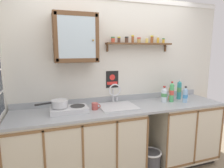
# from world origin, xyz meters

# --- Properties ---
(back_wall) EXTENTS (3.51, 0.07, 2.46)m
(back_wall) POSITION_xyz_m (0.00, 0.74, 1.24)
(back_wall) COLOR silver
(back_wall) RESTS_ON ground
(lower_cabinet_run) EXTENTS (1.66, 0.64, 0.94)m
(lower_cabinet_run) POSITION_xyz_m (-0.62, 0.40, 0.47)
(lower_cabinet_run) COLOR black
(lower_cabinet_run) RESTS_ON ground
(lower_cabinet_run_right) EXTENTS (0.96, 0.64, 0.94)m
(lower_cabinet_run_right) POSITION_xyz_m (0.97, 0.40, 0.47)
(lower_cabinet_run_right) COLOR black
(lower_cabinet_run_right) RESTS_ON ground
(countertop) EXTENTS (2.87, 0.66, 0.03)m
(countertop) POSITION_xyz_m (0.00, 0.39, 0.95)
(countertop) COLOR #9EA3A8
(countertop) RESTS_ON lower_cabinet_run
(backsplash) EXTENTS (2.87, 0.02, 0.08)m
(backsplash) POSITION_xyz_m (0.00, 0.70, 1.01)
(backsplash) COLOR #9EA3A8
(backsplash) RESTS_ON countertop
(sink) EXTENTS (0.49, 0.47, 0.43)m
(sink) POSITION_xyz_m (-0.08, 0.44, 0.94)
(sink) COLOR silver
(sink) RESTS_ON countertop
(hot_plate_stove) EXTENTS (0.45, 0.26, 0.07)m
(hot_plate_stove) POSITION_xyz_m (-0.72, 0.40, 1.00)
(hot_plate_stove) COLOR silver
(hot_plate_stove) RESTS_ON countertop
(saucepan) EXTENTS (0.38, 0.21, 0.09)m
(saucepan) POSITION_xyz_m (-0.83, 0.42, 1.08)
(saucepan) COLOR silver
(saucepan) RESTS_ON hot_plate_stove
(bottle_soda_green_0) EXTENTS (0.06, 0.06, 0.30)m
(bottle_soda_green_0) POSITION_xyz_m (0.76, 0.40, 1.11)
(bottle_soda_green_0) COLOR #4CB266
(bottle_soda_green_0) RESTS_ON countertop
(bottle_detergent_teal_1) EXTENTS (0.07, 0.07, 0.31)m
(bottle_detergent_teal_1) POSITION_xyz_m (0.97, 0.50, 1.11)
(bottle_detergent_teal_1) COLOR teal
(bottle_detergent_teal_1) RESTS_ON countertop
(bottle_water_blue_2) EXTENTS (0.07, 0.07, 0.24)m
(bottle_water_blue_2) POSITION_xyz_m (0.93, 0.30, 1.07)
(bottle_water_blue_2) COLOR #8CB7E0
(bottle_water_blue_2) RESTS_ON countertop
(bottle_juice_amber_3) EXTENTS (0.07, 0.07, 0.24)m
(bottle_juice_amber_3) POSITION_xyz_m (0.82, 0.49, 1.07)
(bottle_juice_amber_3) COLOR gold
(bottle_juice_amber_3) RESTS_ON countertop
(bottle_water_clear_4) EXTENTS (0.08, 0.08, 0.24)m
(bottle_water_clear_4) POSITION_xyz_m (0.65, 0.42, 1.07)
(bottle_water_clear_4) COLOR silver
(bottle_water_clear_4) RESTS_ON countertop
(mug) EXTENTS (0.11, 0.08, 0.09)m
(mug) POSITION_xyz_m (-0.40, 0.39, 1.01)
(mug) COLOR #B24C47
(mug) RESTS_ON countertop
(wall_cabinet) EXTENTS (0.55, 0.28, 0.61)m
(wall_cabinet) POSITION_xyz_m (-0.59, 0.58, 1.87)
(wall_cabinet) COLOR brown
(spice_shelf) EXTENTS (1.01, 0.14, 0.23)m
(spice_shelf) POSITION_xyz_m (0.34, 0.64, 1.82)
(spice_shelf) COLOR brown
(warning_sign) EXTENTS (0.19, 0.01, 0.25)m
(warning_sign) POSITION_xyz_m (-0.05, 0.71, 1.29)
(warning_sign) COLOR black
(trash_bin) EXTENTS (0.29, 0.29, 0.34)m
(trash_bin) POSITION_xyz_m (0.35, 0.22, 0.18)
(trash_bin) COLOR #4C4C51
(trash_bin) RESTS_ON ground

